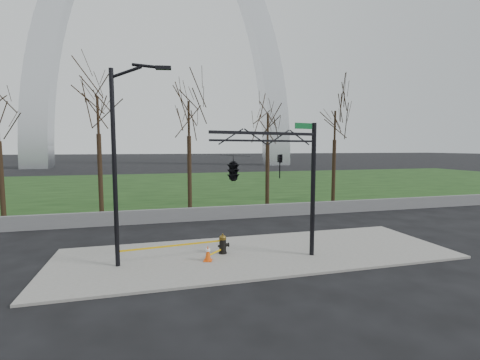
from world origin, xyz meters
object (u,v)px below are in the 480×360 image
object	(u,v)px
fire_hydrant	(223,244)
street_light	(120,153)
traffic_cone	(208,253)
traffic_signal_mast	(250,167)

from	to	relation	value
fire_hydrant	street_light	world-z (taller)	street_light
traffic_cone	street_light	distance (m)	5.48
fire_hydrant	street_light	bearing A→B (deg)	-172.85
traffic_cone	street_light	world-z (taller)	street_light
traffic_cone	fire_hydrant	bearing A→B (deg)	44.98
street_light	traffic_signal_mast	xyz separation A→B (m)	(4.97, -1.50, -0.55)
fire_hydrant	traffic_signal_mast	bearing A→B (deg)	-71.08
fire_hydrant	street_light	size ratio (longest dim) A/B	0.11
traffic_cone	traffic_signal_mast	size ratio (longest dim) A/B	0.11
street_light	traffic_cone	bearing A→B (deg)	4.32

